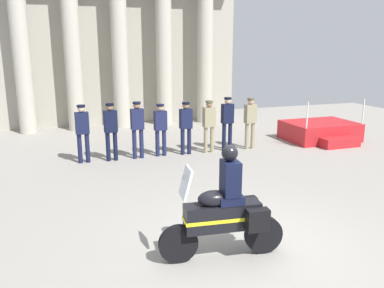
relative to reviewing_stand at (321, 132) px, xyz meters
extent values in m
plane|color=gray|center=(-6.16, -6.46, -0.33)|extent=(28.73, 28.73, 0.00)
cube|color=#A49F91|center=(-6.50, 5.84, 3.49)|extent=(10.93, 0.30, 7.62)
cylinder|color=#B2AD9E|center=(-10.27, 4.90, 3.04)|extent=(0.68, 0.68, 6.72)
cylinder|color=#B2AD9E|center=(-8.38, 4.90, 3.04)|extent=(0.68, 0.68, 6.72)
cylinder|color=#B2AD9E|center=(-6.50, 4.90, 3.04)|extent=(0.68, 0.68, 6.72)
cylinder|color=#B2AD9E|center=(-4.61, 4.90, 3.04)|extent=(0.68, 0.68, 6.72)
cylinder|color=#B2AD9E|center=(-2.73, 4.90, 3.04)|extent=(0.68, 0.68, 6.72)
cube|color=#B21E23|center=(0.00, 0.08, 0.01)|extent=(2.49, 1.82, 0.67)
cube|color=#B21E23|center=(0.00, -1.08, -0.16)|extent=(1.37, 0.50, 0.34)
cylinder|color=silver|center=(-1.17, -0.75, 0.80)|extent=(0.05, 0.05, 0.90)
cylinder|color=silver|center=(1.17, -0.75, 0.80)|extent=(0.05, 0.05, 0.90)
cylinder|color=#141938|center=(-8.60, -0.18, 0.11)|extent=(0.13, 0.13, 0.88)
cylinder|color=#141938|center=(-8.38, -0.18, 0.11)|extent=(0.13, 0.13, 0.88)
cube|color=#141938|center=(-8.49, -0.18, 0.87)|extent=(0.39, 0.25, 0.64)
sphere|color=beige|center=(-8.49, -0.18, 1.30)|extent=(0.21, 0.21, 0.21)
cylinder|color=black|center=(-8.49, -0.18, 1.38)|extent=(0.24, 0.24, 0.06)
cylinder|color=black|center=(-7.78, -0.22, 0.11)|extent=(0.13, 0.13, 0.88)
cylinder|color=black|center=(-7.56, -0.22, 0.11)|extent=(0.13, 0.13, 0.88)
cube|color=black|center=(-7.67, -0.22, 0.88)|extent=(0.39, 0.25, 0.65)
sphere|color=#997056|center=(-7.67, -0.22, 1.31)|extent=(0.21, 0.21, 0.21)
cylinder|color=black|center=(-7.67, -0.22, 1.39)|extent=(0.24, 0.24, 0.06)
cylinder|color=#191E42|center=(-6.97, -0.22, 0.13)|extent=(0.13, 0.13, 0.92)
cylinder|color=#191E42|center=(-6.75, -0.22, 0.13)|extent=(0.13, 0.13, 0.92)
cube|color=#191E42|center=(-6.86, -0.22, 0.91)|extent=(0.39, 0.25, 0.63)
sphere|color=#997056|center=(-6.86, -0.22, 1.32)|extent=(0.21, 0.21, 0.21)
cylinder|color=black|center=(-6.86, -0.22, 1.40)|extent=(0.24, 0.24, 0.06)
cylinder|color=#191E42|center=(-6.24, -0.18, 0.09)|extent=(0.13, 0.13, 0.83)
cylinder|color=#191E42|center=(-6.02, -0.18, 0.09)|extent=(0.13, 0.13, 0.83)
cube|color=#191E42|center=(-6.13, -0.18, 0.81)|extent=(0.39, 0.25, 0.60)
sphere|color=tan|center=(-6.13, -0.18, 1.22)|extent=(0.21, 0.21, 0.21)
cylinder|color=black|center=(-6.13, -0.18, 1.29)|extent=(0.24, 0.24, 0.06)
cylinder|color=#141938|center=(-5.43, -0.25, 0.10)|extent=(0.13, 0.13, 0.85)
cylinder|color=#141938|center=(-5.21, -0.25, 0.10)|extent=(0.13, 0.13, 0.85)
cube|color=#141938|center=(-5.32, -0.25, 0.83)|extent=(0.39, 0.25, 0.62)
sphere|color=#997056|center=(-5.32, -0.25, 1.25)|extent=(0.21, 0.21, 0.21)
cylinder|color=black|center=(-5.32, -0.25, 1.33)|extent=(0.24, 0.24, 0.06)
cylinder|color=gray|center=(-4.65, -0.29, 0.11)|extent=(0.13, 0.13, 0.86)
cylinder|color=gray|center=(-4.43, -0.29, 0.11)|extent=(0.13, 0.13, 0.86)
cube|color=gray|center=(-4.54, -0.29, 0.85)|extent=(0.39, 0.25, 0.63)
sphere|color=#997056|center=(-4.54, -0.29, 1.27)|extent=(0.21, 0.21, 0.21)
cylinder|color=brown|center=(-4.54, -0.29, 1.35)|extent=(0.24, 0.24, 0.06)
cylinder|color=black|center=(-3.97, -0.19, 0.13)|extent=(0.13, 0.13, 0.91)
cylinder|color=black|center=(-3.75, -0.19, 0.13)|extent=(0.13, 0.13, 0.91)
cube|color=black|center=(-3.86, -0.19, 0.91)|extent=(0.39, 0.25, 0.64)
sphere|color=beige|center=(-3.86, -0.19, 1.33)|extent=(0.21, 0.21, 0.21)
cylinder|color=black|center=(-3.86, -0.19, 1.41)|extent=(0.24, 0.24, 0.06)
cylinder|color=gray|center=(-3.17, -0.27, 0.12)|extent=(0.13, 0.13, 0.90)
cylinder|color=gray|center=(-2.95, -0.27, 0.12)|extent=(0.13, 0.13, 0.90)
cube|color=gray|center=(-3.06, -0.27, 0.88)|extent=(0.39, 0.25, 0.62)
sphere|color=tan|center=(-3.06, -0.27, 1.29)|extent=(0.21, 0.21, 0.21)
cylinder|color=brown|center=(-3.06, -0.27, 1.37)|extent=(0.24, 0.24, 0.06)
cylinder|color=black|center=(-7.49, -6.51, -0.01)|extent=(0.65, 0.16, 0.64)
cylinder|color=black|center=(-6.04, -6.66, -0.01)|extent=(0.65, 0.20, 0.64)
cube|color=black|center=(-6.77, -6.58, 0.39)|extent=(1.27, 0.44, 0.44)
ellipsoid|color=black|center=(-6.91, -6.57, 0.71)|extent=(0.55, 0.37, 0.26)
cube|color=yellow|center=(-6.77, -6.58, 0.37)|extent=(1.29, 0.46, 0.06)
cube|color=silver|center=(-7.36, -6.52, 1.01)|extent=(0.20, 0.41, 0.47)
cube|color=black|center=(-6.29, -6.89, 0.39)|extent=(0.38, 0.22, 0.36)
cube|color=black|center=(-6.24, -6.38, 0.39)|extent=(0.38, 0.22, 0.36)
cube|color=black|center=(-6.65, -6.60, 0.68)|extent=(0.43, 0.38, 0.14)
cube|color=black|center=(-6.65, -6.60, 1.03)|extent=(0.30, 0.38, 0.56)
sphere|color=black|center=(-6.67, -6.59, 1.44)|extent=(0.26, 0.26, 0.26)
camera|label=1|loc=(-9.16, -12.05, 3.05)|focal=37.31mm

